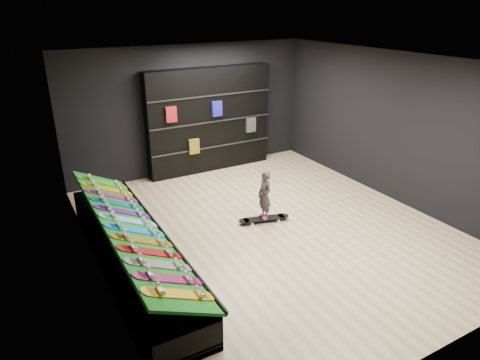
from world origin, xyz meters
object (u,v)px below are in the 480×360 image
back_shelving (209,120)px  child (264,204)px  display_rack (131,254)px  floor_skateboard (264,220)px

back_shelving → child: (-0.35, -3.06, -0.87)m
display_rack → floor_skateboard: size_ratio=4.59×
display_rack → child: 2.62m
floor_skateboard → child: child is taller
display_rack → child: size_ratio=8.00×
back_shelving → child: bearing=-96.5°
back_shelving → floor_skateboard: size_ratio=3.17×
child → floor_skateboard: bearing=-88.8°
floor_skateboard → back_shelving: bearing=97.8°
display_rack → back_shelving: size_ratio=1.45×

